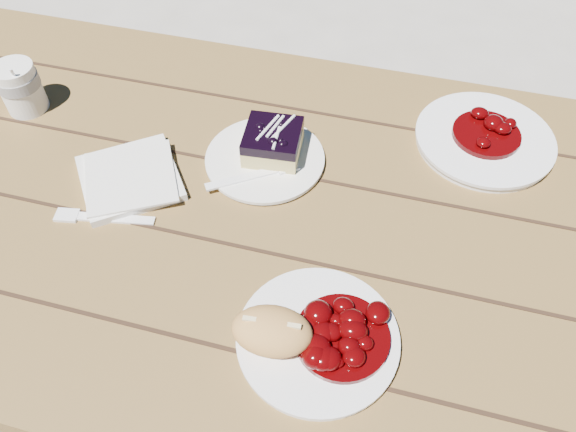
% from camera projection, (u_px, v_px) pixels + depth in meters
% --- Properties ---
extents(ground, '(60.00, 60.00, 0.00)m').
position_uv_depth(ground, '(227.00, 379.00, 1.48)').
color(ground, '#A8A197').
rests_on(ground, ground).
extents(picnic_table, '(2.00, 1.55, 0.75)m').
position_uv_depth(picnic_table, '(199.00, 250.00, 1.02)').
color(picnic_table, brown).
rests_on(picnic_table, ground).
extents(main_plate, '(0.21, 0.21, 0.02)m').
position_uv_depth(main_plate, '(318.00, 340.00, 0.73)').
color(main_plate, white).
rests_on(main_plate, picnic_table).
extents(goulash_stew, '(0.12, 0.12, 0.04)m').
position_uv_depth(goulash_stew, '(343.00, 331.00, 0.70)').
color(goulash_stew, '#440203').
rests_on(goulash_stew, main_plate).
extents(bread_roll, '(0.11, 0.08, 0.05)m').
position_uv_depth(bread_roll, '(272.00, 331.00, 0.70)').
color(bread_roll, tan).
rests_on(bread_roll, main_plate).
extents(dessert_plate, '(0.19, 0.19, 0.01)m').
position_uv_depth(dessert_plate, '(265.00, 160.00, 0.94)').
color(dessert_plate, white).
rests_on(dessert_plate, picnic_table).
extents(blueberry_cake, '(0.10, 0.10, 0.05)m').
position_uv_depth(blueberry_cake, '(273.00, 142.00, 0.92)').
color(blueberry_cake, '#D6C575').
rests_on(blueberry_cake, dessert_plate).
extents(fork_dessert, '(0.15, 0.11, 0.00)m').
position_uv_depth(fork_dessert, '(243.00, 178.00, 0.90)').
color(fork_dessert, white).
rests_on(fork_dessert, dessert_plate).
extents(coffee_cup, '(0.07, 0.07, 0.09)m').
position_uv_depth(coffee_cup, '(21.00, 88.00, 0.99)').
color(coffee_cup, white).
rests_on(coffee_cup, picnic_table).
extents(napkin_stack, '(0.21, 0.21, 0.01)m').
position_uv_depth(napkin_stack, '(130.00, 178.00, 0.91)').
color(napkin_stack, white).
rests_on(napkin_stack, picnic_table).
extents(fork_table, '(0.16, 0.05, 0.00)m').
position_uv_depth(fork_table, '(114.00, 218.00, 0.86)').
color(fork_table, white).
rests_on(fork_table, picnic_table).
extents(second_plate, '(0.23, 0.23, 0.02)m').
position_uv_depth(second_plate, '(484.00, 140.00, 0.96)').
color(second_plate, white).
rests_on(second_plate, picnic_table).
extents(second_stew, '(0.11, 0.11, 0.04)m').
position_uv_depth(second_stew, '(489.00, 127.00, 0.94)').
color(second_stew, '#440203').
rests_on(second_stew, second_plate).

